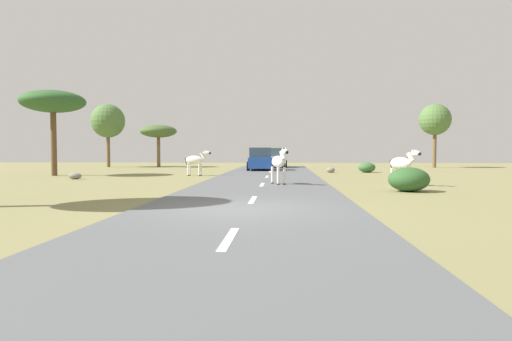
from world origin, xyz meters
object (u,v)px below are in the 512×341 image
Objects in this scene: tree_6 at (53,102)px; tree_2 at (435,120)px; tree_0 at (158,132)px; bush_2 at (409,179)px; zebra_0 at (279,162)px; zebra_1 at (196,160)px; bush_1 at (367,167)px; rock_1 at (75,176)px; zebra_2 at (402,164)px; tree_3 at (108,121)px; rock_0 at (331,170)px; car_0 at (260,160)px; car_1 at (275,158)px.

tree_2 is at bearing 27.59° from tree_6.
bush_2 is (16.52, -23.88, -2.88)m from tree_0.
zebra_0 is 8.86m from zebra_1.
tree_0 reaches higher than bush_1.
rock_1 is at bearing -50.60° from zebra_1.
zebra_2 is (5.49, 0.20, -0.06)m from zebra_0.
tree_0 is at bearing 0.44° from tree_3.
tree_3 is 4.93× the size of bush_1.
rock_0 is at bearing -128.45° from zebra_0.
tree_0 is 0.67× the size of tree_3.
zebra_2 is at bearing -50.92° from tree_0.
rock_1 is at bearing -153.91° from bush_1.
tree_3 is 24.62m from bush_1.
car_0 is 0.74× the size of tree_3.
tree_2 is at bearing 69.49° from bush_2.
car_0 is 12.22m from tree_0.
tree_2 is 25.99m from bush_2.
bush_1 is at bearing 121.99° from zebra_1.
bush_1 is (11.36, 4.92, -0.60)m from zebra_1.
tree_6 reaches higher than bush_2.
tree_0 is at bearing 152.83° from bush_1.
zebra_2 reaches higher than zebra_1.
tree_3 reaches higher than rock_0.
tree_6 is at bearing 43.53° from car_1.
tree_3 is at bearing -179.56° from tree_0.
car_0 is (-1.60, 14.53, -0.19)m from zebra_0.
tree_3 is (-4.84, -0.04, 0.99)m from tree_0.
tree_2 is 14.79m from rock_0.
tree_3 is 3.85× the size of bush_2.
zebra_0 reaches higher than bush_2.
rock_1 is (-11.17, 3.61, -0.86)m from zebra_0.
rock_0 is at bearing 113.59° from car_1.
bush_2 reaches higher than bush_1.
bush_1 is at bearing 14.84° from tree_6.
tree_6 is at bearing -165.16° from bush_1.
zebra_0 is 5.49m from zebra_2.
tree_0 is 3.30× the size of bush_1.
zebra_1 is 14.18m from bush_2.
tree_3 is 1.13× the size of tree_6.
tree_2 is at bearing 20.77° from car_0.
car_0 reaches higher than bush_2.
car_0 is 6.31× the size of rock_1.
car_0 is 15.10m from tree_6.
tree_2 reaches higher than bush_1.
car_1 is 19.51m from tree_6.
car_1 is at bearing 76.72° from car_0.
zebra_2 is at bearing -43.75° from tree_3.
zebra_0 is at bearing 151.52° from bush_2.
tree_0 is 0.69× the size of tree_2.
tree_2 reaches higher than rock_1.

